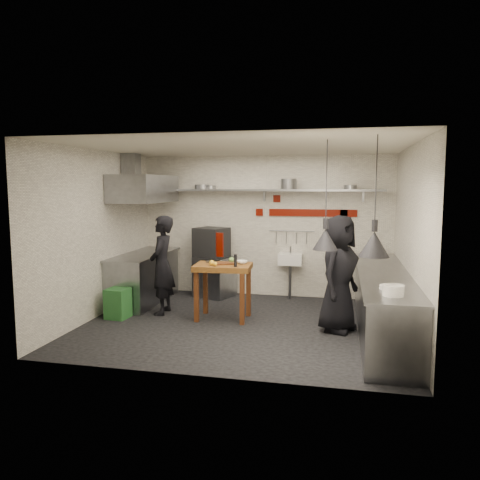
% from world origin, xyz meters
% --- Properties ---
extents(floor, '(5.00, 5.00, 0.00)m').
position_xyz_m(floor, '(0.00, 0.00, 0.00)').
color(floor, black).
rests_on(floor, ground).
extents(ceiling, '(5.00, 5.00, 0.00)m').
position_xyz_m(ceiling, '(0.00, 0.00, 2.80)').
color(ceiling, beige).
rests_on(ceiling, floor).
extents(wall_back, '(5.00, 0.04, 2.80)m').
position_xyz_m(wall_back, '(0.00, 2.10, 1.40)').
color(wall_back, white).
rests_on(wall_back, floor).
extents(wall_front, '(5.00, 0.04, 2.80)m').
position_xyz_m(wall_front, '(0.00, -2.10, 1.40)').
color(wall_front, white).
rests_on(wall_front, floor).
extents(wall_left, '(0.04, 4.20, 2.80)m').
position_xyz_m(wall_left, '(-2.50, 0.00, 1.40)').
color(wall_left, white).
rests_on(wall_left, floor).
extents(wall_right, '(0.04, 4.20, 2.80)m').
position_xyz_m(wall_right, '(2.50, 0.00, 1.40)').
color(wall_right, white).
rests_on(wall_right, floor).
extents(red_band_horiz, '(1.70, 0.02, 0.14)m').
position_xyz_m(red_band_horiz, '(0.95, 2.08, 1.68)').
color(red_band_horiz, '#630C01').
rests_on(red_band_horiz, wall_back).
extents(red_band_vert, '(0.14, 0.02, 1.10)m').
position_xyz_m(red_band_vert, '(1.55, 2.08, 1.20)').
color(red_band_vert, '#630C01').
rests_on(red_band_vert, wall_back).
extents(red_tile_a, '(0.14, 0.02, 0.14)m').
position_xyz_m(red_tile_a, '(0.25, 2.08, 1.95)').
color(red_tile_a, '#630C01').
rests_on(red_tile_a, wall_back).
extents(red_tile_b, '(0.14, 0.02, 0.14)m').
position_xyz_m(red_tile_b, '(-0.10, 2.08, 1.68)').
color(red_tile_b, '#630C01').
rests_on(red_tile_b, wall_back).
extents(back_shelf, '(4.60, 0.34, 0.04)m').
position_xyz_m(back_shelf, '(0.00, 1.92, 2.12)').
color(back_shelf, slate).
rests_on(back_shelf, wall_back).
extents(shelf_bracket_left, '(0.04, 0.06, 0.24)m').
position_xyz_m(shelf_bracket_left, '(-1.90, 2.07, 2.02)').
color(shelf_bracket_left, slate).
rests_on(shelf_bracket_left, wall_back).
extents(shelf_bracket_mid, '(0.04, 0.06, 0.24)m').
position_xyz_m(shelf_bracket_mid, '(0.00, 2.07, 2.02)').
color(shelf_bracket_mid, slate).
rests_on(shelf_bracket_mid, wall_back).
extents(shelf_bracket_right, '(0.04, 0.06, 0.24)m').
position_xyz_m(shelf_bracket_right, '(1.90, 2.07, 2.02)').
color(shelf_bracket_right, slate).
rests_on(shelf_bracket_right, wall_back).
extents(pan_far_left, '(0.37, 0.37, 0.09)m').
position_xyz_m(pan_far_left, '(-1.24, 1.92, 2.19)').
color(pan_far_left, slate).
rests_on(pan_far_left, back_shelf).
extents(pan_mid_left, '(0.27, 0.27, 0.07)m').
position_xyz_m(pan_mid_left, '(-1.07, 1.92, 2.18)').
color(pan_mid_left, slate).
rests_on(pan_mid_left, back_shelf).
extents(stock_pot, '(0.40, 0.40, 0.20)m').
position_xyz_m(stock_pot, '(0.50, 1.92, 2.24)').
color(stock_pot, slate).
rests_on(stock_pot, back_shelf).
extents(pan_right, '(0.26, 0.26, 0.08)m').
position_xyz_m(pan_right, '(1.66, 1.92, 2.18)').
color(pan_right, slate).
rests_on(pan_right, back_shelf).
extents(oven_stand, '(0.85, 0.81, 0.80)m').
position_xyz_m(oven_stand, '(-0.95, 1.77, 0.40)').
color(oven_stand, slate).
rests_on(oven_stand, floor).
extents(combi_oven, '(0.72, 0.70, 0.58)m').
position_xyz_m(combi_oven, '(-1.00, 1.75, 1.09)').
color(combi_oven, black).
rests_on(combi_oven, oven_stand).
extents(oven_door, '(0.53, 0.22, 0.46)m').
position_xyz_m(oven_door, '(-0.93, 1.48, 1.09)').
color(oven_door, '#630C01').
rests_on(oven_door, combi_oven).
extents(oven_glass, '(0.34, 0.13, 0.34)m').
position_xyz_m(oven_glass, '(-0.96, 1.51, 1.09)').
color(oven_glass, black).
rests_on(oven_glass, oven_door).
extents(hand_sink, '(0.46, 0.34, 0.22)m').
position_xyz_m(hand_sink, '(0.55, 1.92, 0.78)').
color(hand_sink, white).
rests_on(hand_sink, wall_back).
extents(sink_tap, '(0.03, 0.03, 0.14)m').
position_xyz_m(sink_tap, '(0.55, 1.92, 0.96)').
color(sink_tap, slate).
rests_on(sink_tap, hand_sink).
extents(sink_drain, '(0.06, 0.06, 0.66)m').
position_xyz_m(sink_drain, '(0.55, 1.88, 0.34)').
color(sink_drain, slate).
rests_on(sink_drain, floor).
extents(utensil_rail, '(0.90, 0.02, 0.02)m').
position_xyz_m(utensil_rail, '(0.55, 2.06, 1.32)').
color(utensil_rail, slate).
rests_on(utensil_rail, wall_back).
extents(counter_right, '(0.70, 3.80, 0.90)m').
position_xyz_m(counter_right, '(2.15, 0.00, 0.45)').
color(counter_right, slate).
rests_on(counter_right, floor).
extents(counter_right_top, '(0.76, 3.90, 0.03)m').
position_xyz_m(counter_right_top, '(2.15, 0.00, 0.92)').
color(counter_right_top, slate).
rests_on(counter_right_top, counter_right).
extents(plate_stack, '(0.29, 0.29, 0.13)m').
position_xyz_m(plate_stack, '(2.12, -1.51, 1.00)').
color(plate_stack, white).
rests_on(plate_stack, counter_right_top).
extents(small_bowl_right, '(0.29, 0.29, 0.05)m').
position_xyz_m(small_bowl_right, '(2.10, -1.15, 0.96)').
color(small_bowl_right, white).
rests_on(small_bowl_right, counter_right_top).
extents(counter_left, '(0.70, 1.90, 0.90)m').
position_xyz_m(counter_left, '(-2.15, 1.05, 0.45)').
color(counter_left, slate).
rests_on(counter_left, floor).
extents(counter_left_top, '(0.76, 2.00, 0.03)m').
position_xyz_m(counter_left_top, '(-2.15, 1.05, 0.92)').
color(counter_left_top, slate).
rests_on(counter_left_top, counter_left).
extents(extractor_hood, '(0.78, 1.60, 0.50)m').
position_xyz_m(extractor_hood, '(-2.10, 1.05, 2.15)').
color(extractor_hood, slate).
rests_on(extractor_hood, ceiling).
extents(hood_duct, '(0.28, 0.28, 0.50)m').
position_xyz_m(hood_duct, '(-2.35, 1.05, 2.55)').
color(hood_duct, slate).
rests_on(hood_duct, ceiling).
extents(green_bin, '(0.37, 0.37, 0.50)m').
position_xyz_m(green_bin, '(-2.12, -0.09, 0.25)').
color(green_bin, '#235F28').
rests_on(green_bin, floor).
extents(prep_table, '(0.96, 0.70, 0.92)m').
position_xyz_m(prep_table, '(-0.38, 0.25, 0.46)').
color(prep_table, brown).
rests_on(prep_table, floor).
extents(cutting_board, '(0.37, 0.32, 0.02)m').
position_xyz_m(cutting_board, '(-0.37, 0.27, 0.93)').
color(cutting_board, '#552912').
rests_on(cutting_board, prep_table).
extents(pepper_mill, '(0.06, 0.06, 0.20)m').
position_xyz_m(pepper_mill, '(-0.13, 0.06, 1.02)').
color(pepper_mill, black).
rests_on(pepper_mill, prep_table).
extents(lemon_a, '(0.11, 0.11, 0.09)m').
position_xyz_m(lemon_a, '(-0.54, 0.13, 0.96)').
color(lemon_a, gold).
rests_on(lemon_a, prep_table).
extents(lemon_b, '(0.08, 0.08, 0.07)m').
position_xyz_m(lemon_b, '(-0.46, 0.04, 0.96)').
color(lemon_b, gold).
rests_on(lemon_b, prep_table).
extents(veg_ball, '(0.10, 0.10, 0.09)m').
position_xyz_m(veg_ball, '(-0.28, 0.42, 0.97)').
color(veg_ball, '#638D3F').
rests_on(veg_ball, prep_table).
extents(steel_tray, '(0.20, 0.16, 0.03)m').
position_xyz_m(steel_tray, '(-0.61, 0.35, 0.94)').
color(steel_tray, slate).
rests_on(steel_tray, prep_table).
extents(bowl, '(0.21, 0.21, 0.06)m').
position_xyz_m(bowl, '(-0.09, 0.37, 0.95)').
color(bowl, white).
rests_on(bowl, prep_table).
extents(heat_lamp_near, '(0.38, 0.38, 1.43)m').
position_xyz_m(heat_lamp_near, '(1.31, -0.94, 2.09)').
color(heat_lamp_near, black).
rests_on(heat_lamp_near, ceiling).
extents(heat_lamp_far, '(0.45, 0.45, 1.43)m').
position_xyz_m(heat_lamp_far, '(1.89, -1.41, 2.09)').
color(heat_lamp_far, black).
rests_on(heat_lamp_far, ceiling).
extents(chef_left, '(0.46, 0.65, 1.70)m').
position_xyz_m(chef_left, '(-1.49, 0.34, 0.85)').
color(chef_left, black).
rests_on(chef_left, floor).
extents(chef_right, '(0.86, 1.02, 1.77)m').
position_xyz_m(chef_right, '(1.49, 0.01, 0.89)').
color(chef_right, black).
rests_on(chef_right, floor).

